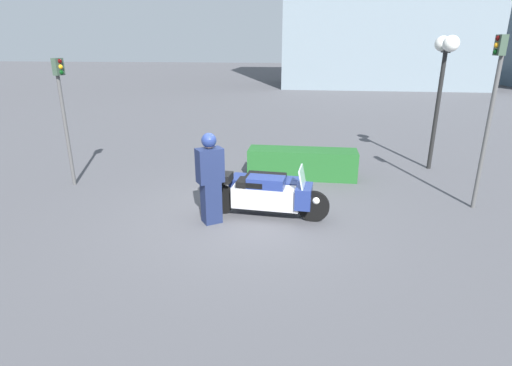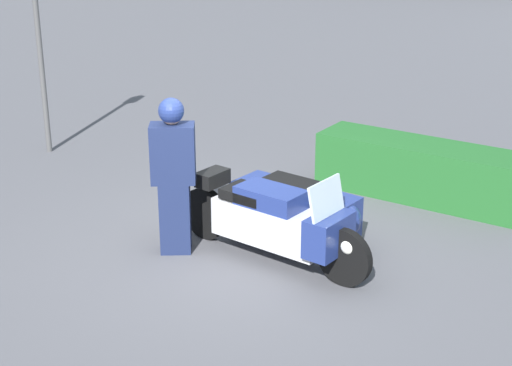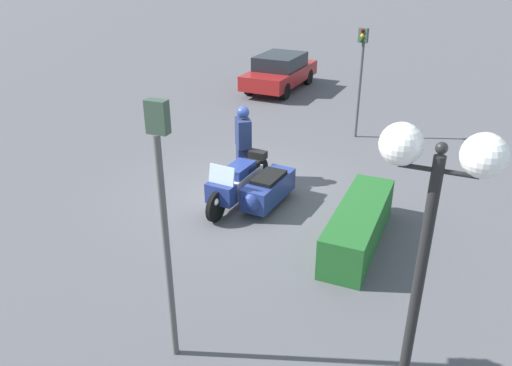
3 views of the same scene
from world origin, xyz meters
name	(u,v)px [view 1 (image 1 of 3)]	position (x,y,z in m)	size (l,w,h in m)	color
ground_plane	(242,216)	(0.00, 0.00, 0.00)	(160.00, 160.00, 0.00)	#4C4C51
police_motorcycle	(270,191)	(0.58, 0.39, 0.47)	(2.69, 1.41, 1.16)	black
officer_rider	(210,176)	(-0.57, -0.35, 1.00)	(0.60, 0.55, 1.90)	#192347
hedge_bush_curbside	(302,163)	(1.21, 2.92, 0.40)	(2.98, 0.80, 0.80)	#1E5623
twin_lamp_post	(444,60)	(4.99, 4.29, 3.13)	(0.43, 1.17, 3.77)	black
traffic_light_near	(492,101)	(5.13, 1.22, 2.42)	(0.23, 0.27, 3.72)	#4C4C4C
traffic_light_far	(63,104)	(-4.74, 1.47, 2.13)	(0.22, 0.28, 3.22)	#4C4C4C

